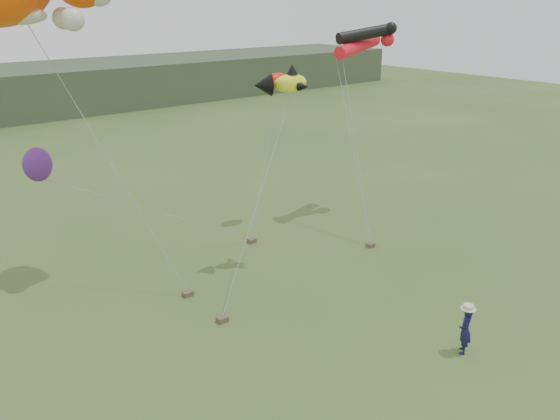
{
  "coord_description": "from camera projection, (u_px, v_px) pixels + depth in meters",
  "views": [
    {
      "loc": [
        -11.02,
        -9.05,
        9.51
      ],
      "look_at": [
        -1.23,
        3.0,
        3.6
      ],
      "focal_mm": 35.0,
      "sensor_mm": 36.0,
      "label": 1
    }
  ],
  "objects": [
    {
      "name": "ground",
      "position": [
        374.0,
        340.0,
        16.45
      ],
      "size": [
        120.0,
        120.0,
        0.0
      ],
      "primitive_type": "plane",
      "color": "#385123",
      "rests_on": "ground"
    },
    {
      "name": "festival_attendant",
      "position": [
        465.0,
        330.0,
        15.62
      ],
      "size": [
        0.64,
        0.6,
        1.47
      ],
      "primitive_type": "imported",
      "rotation": [
        0.0,
        0.0,
        3.74
      ],
      "color": "#151244",
      "rests_on": "ground"
    },
    {
      "name": "sandbag_anchors",
      "position": [
        228.0,
        294.0,
        18.86
      ],
      "size": [
        15.39,
        5.83,
        0.17
      ],
      "color": "brown",
      "rests_on": "ground"
    },
    {
      "name": "fish_kite",
      "position": [
        280.0,
        83.0,
        18.89
      ],
      "size": [
        2.12,
        1.39,
        1.02
      ],
      "color": "#ECFF29",
      "rests_on": "ground"
    },
    {
      "name": "tube_kites",
      "position": [
        366.0,
        40.0,
        23.96
      ],
      "size": [
        3.26,
        1.63,
        1.49
      ],
      "color": "black",
      "rests_on": "ground"
    },
    {
      "name": "misc_kites",
      "position": [
        138.0,
        129.0,
        20.87
      ],
      "size": [
        10.84,
        2.26,
        3.25
      ],
      "color": "red",
      "rests_on": "ground"
    }
  ]
}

